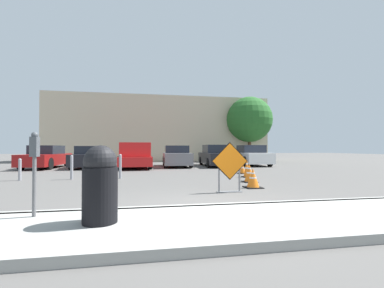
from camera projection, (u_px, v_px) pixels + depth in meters
The scene contains 22 objects.
ground_plane at pixel (167, 170), 15.02m from camera, with size 96.00×96.00×0.00m, color #565451.
sidewalk_strip at pixel (223, 223), 4.13m from camera, with size 29.19×2.14×0.14m.
curb_lip at pixel (208, 208), 5.18m from camera, with size 29.19×0.20×0.14m.
road_closed_sign at pixel (230, 165), 7.44m from camera, with size 1.10×0.20×1.46m.
traffic_cone_nearest at pixel (253, 178), 8.29m from camera, with size 0.54×0.54×0.64m.
traffic_cone_second at pixel (249, 173), 9.68m from camera, with size 0.50×0.50×0.70m.
traffic_cone_third at pixel (247, 168), 11.33m from camera, with size 0.40×0.40×0.81m.
traffic_cone_fourth at pixel (242, 168), 12.90m from camera, with size 0.42×0.42×0.59m.
traffic_cone_fifth at pixel (241, 164), 14.44m from camera, with size 0.46×0.46×0.74m.
parked_car_nearest at pixel (46, 157), 16.61m from camera, with size 1.94×4.75×1.46m.
parked_car_second at pixel (91, 158), 16.76m from camera, with size 1.95×4.08×1.42m.
pickup_truck at pixel (135, 157), 16.70m from camera, with size 2.22×5.61×1.62m.
parked_car_third at pixel (177, 157), 17.88m from camera, with size 1.97×4.21×1.46m.
parked_car_fourth at pixel (216, 156), 18.35m from camera, with size 1.97×4.68×1.52m.
parked_car_fifth at pixel (251, 156), 19.11m from camera, with size 2.09×4.13×1.50m.
trash_bin at pixel (100, 183), 3.93m from camera, with size 0.52×0.52×1.19m.
bollard_nearest at pixel (120, 166), 10.83m from camera, with size 0.12×0.12×1.03m.
bollard_second at pixel (72, 167), 10.49m from camera, with size 0.12×0.12×1.00m.
bollard_third at pixel (20, 169), 10.15m from camera, with size 0.12×0.12×0.88m.
parking_meter at pixel (35, 159), 4.28m from camera, with size 0.11×0.15×1.42m.
building_facade_backdrop at pixel (161, 130), 26.52m from camera, with size 21.25×5.00×6.32m.
street_tree_behind_lot at pixel (249, 120), 24.98m from camera, with size 4.41×4.41×6.28m.
Camera 1 is at (-1.23, -5.07, 1.28)m, focal length 24.00 mm.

